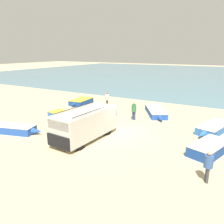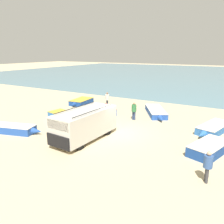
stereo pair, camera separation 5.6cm
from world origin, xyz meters
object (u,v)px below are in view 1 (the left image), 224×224
(fishing_rowboat_3, at_px, (65,116))
(fishing_rowboat_4, at_px, (81,102))
(fishing_rowboat_6, at_px, (104,109))
(fisherman_1, at_px, (134,109))
(fishing_rowboat_5, at_px, (15,129))
(fisherman_0, at_px, (107,98))
(fishing_rowboat_0, at_px, (210,147))
(fisherman_2, at_px, (208,164))
(fishing_rowboat_1, at_px, (156,112))
(parked_van, at_px, (85,123))
(fishing_rowboat_2, at_px, (213,128))

(fishing_rowboat_3, relative_size, fishing_rowboat_4, 1.06)
(fishing_rowboat_6, xyz_separation_m, fisherman_1, (3.73, -0.80, 0.67))
(fishing_rowboat_5, height_order, fisherman_0, fisherman_0)
(fishing_rowboat_0, distance_m, fishing_rowboat_4, 16.61)
(fisherman_1, height_order, fisherman_2, fisherman_1)
(fisherman_2, bearing_deg, fisherman_1, 116.45)
(fishing_rowboat_3, distance_m, fishing_rowboat_5, 4.80)
(fishing_rowboat_3, xyz_separation_m, fishing_rowboat_5, (-1.04, -4.69, -0.00))
(fishing_rowboat_3, bearing_deg, fishing_rowboat_1, 50.55)
(fishing_rowboat_1, bearing_deg, fishing_rowboat_4, -118.73)
(fishing_rowboat_5, distance_m, fisherman_2, 14.04)
(fishing_rowboat_4, height_order, fisherman_1, fisherman_1)
(fishing_rowboat_3, height_order, fishing_rowboat_6, fishing_rowboat_6)
(fishing_rowboat_6, bearing_deg, fisherman_0, -28.34)
(fishing_rowboat_3, xyz_separation_m, fisherman_1, (5.70, 3.05, 0.70))
(fishing_rowboat_0, relative_size, fishing_rowboat_4, 1.04)
(parked_van, relative_size, fishing_rowboat_0, 1.37)
(fisherman_0, xyz_separation_m, fisherman_1, (4.69, -2.97, -0.03))
(fishing_rowboat_2, bearing_deg, fisherman_0, -86.38)
(fishing_rowboat_2, bearing_deg, fishing_rowboat_3, -58.35)
(parked_van, distance_m, fisherman_1, 6.12)
(fishing_rowboat_6, relative_size, fisherman_1, 2.12)
(parked_van, relative_size, fishing_rowboat_1, 1.05)
(fishing_rowboat_0, bearing_deg, fishing_rowboat_5, 124.11)
(parked_van, xyz_separation_m, fishing_rowboat_1, (2.37, 8.81, -0.90))
(fishing_rowboat_4, bearing_deg, fisherman_2, 51.81)
(fishing_rowboat_0, xyz_separation_m, fisherman_2, (0.24, -3.62, 0.64))
(fishing_rowboat_5, xyz_separation_m, fisherman_0, (2.05, 10.70, 0.74))
(fishing_rowboat_6, bearing_deg, fishing_rowboat_1, -120.10)
(fisherman_1, bearing_deg, fishing_rowboat_6, 74.84)
(fishing_rowboat_3, bearing_deg, fishing_rowboat_5, -92.24)
(fishing_rowboat_2, height_order, fisherman_1, fisherman_1)
(fishing_rowboat_1, distance_m, fishing_rowboat_2, 6.16)
(fishing_rowboat_3, xyz_separation_m, fishing_rowboat_6, (1.97, 3.84, 0.03))
(fishing_rowboat_5, relative_size, fishing_rowboat_6, 1.21)
(fishing_rowboat_0, relative_size, fisherman_0, 2.26)
(parked_van, bearing_deg, fishing_rowboat_0, 107.88)
(fisherman_1, bearing_deg, fisherman_0, 54.57)
(parked_van, distance_m, fishing_rowboat_5, 5.90)
(fishing_rowboat_2, relative_size, fisherman_0, 2.68)
(parked_van, height_order, fishing_rowboat_3, parked_van)
(fishing_rowboat_6, bearing_deg, fisherman_2, -179.28)
(fishing_rowboat_3, relative_size, fisherman_1, 2.39)
(parked_van, distance_m, fishing_rowboat_6, 7.32)
(parked_van, bearing_deg, fishing_rowboat_6, -155.98)
(parked_van, xyz_separation_m, fisherman_1, (1.17, 6.01, -0.18))
(fishing_rowboat_2, relative_size, fisherman_1, 2.76)
(fishing_rowboat_1, xyz_separation_m, fishing_rowboat_2, (5.62, -2.52, 0.01))
(fishing_rowboat_4, distance_m, fisherman_1, 8.67)
(fishing_rowboat_0, distance_m, fisherman_2, 3.69)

